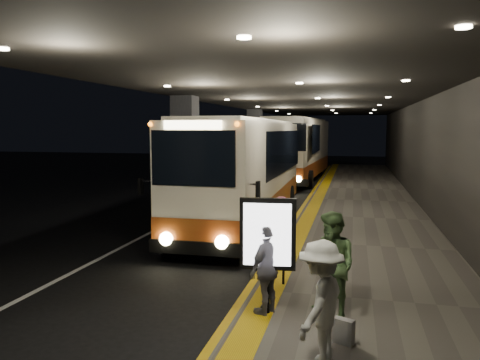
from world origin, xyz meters
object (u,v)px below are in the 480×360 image
at_px(coach_second, 298,152).
at_px(passenger_boarding, 283,229).
at_px(passenger_waiting_green, 332,265).
at_px(coach_main, 246,176).
at_px(stanchion_post, 284,257).
at_px(bag_polka, 344,331).
at_px(passenger_waiting_grey, 267,269).
at_px(passenger_waiting_white, 321,303).
at_px(info_sign, 268,236).

distance_m(coach_second, passenger_boarding, 18.78).
distance_m(coach_second, passenger_waiting_green, 21.90).
distance_m(coach_main, stanchion_post, 6.95).
bearing_deg(coach_main, passenger_boarding, -68.65).
bearing_deg(passenger_boarding, bag_polka, -161.05).
bearing_deg(coach_main, coach_second, 88.50).
relative_size(passenger_boarding, passenger_waiting_grey, 1.01).
distance_m(passenger_waiting_white, info_sign, 1.86).
bearing_deg(passenger_waiting_green, stanchion_post, 171.51).
height_order(bag_polka, stanchion_post, stanchion_post).
bearing_deg(bag_polka, passenger_waiting_green, 102.93).
distance_m(passenger_waiting_white, passenger_waiting_grey, 1.81).
height_order(coach_second, info_sign, coach_second).
distance_m(passenger_waiting_green, stanchion_post, 1.76).
xyz_separation_m(passenger_boarding, stanchion_post, (0.25, -1.59, -0.22)).
height_order(coach_main, coach_second, coach_second).
height_order(passenger_waiting_green, info_sign, info_sign).
relative_size(coach_main, passenger_waiting_green, 6.33).
relative_size(coach_main, passenger_waiting_grey, 7.23).
bearing_deg(coach_main, passenger_waiting_green, -68.41).
xyz_separation_m(coach_main, coach_second, (0.16, 13.75, 0.16)).
relative_size(passenger_boarding, stanchion_post, 1.39).
xyz_separation_m(passenger_waiting_grey, bag_polka, (1.28, -0.85, -0.59)).
relative_size(coach_main, bag_polka, 30.20).
bearing_deg(passenger_waiting_white, passenger_waiting_grey, -130.29).
distance_m(coach_main, passenger_waiting_green, 8.58).
xyz_separation_m(bag_polka, stanchion_post, (-1.23, 2.35, 0.37)).
distance_m(coach_second, passenger_waiting_grey, 21.87).
height_order(passenger_boarding, passenger_waiting_white, passenger_waiting_white).
height_order(passenger_boarding, passenger_waiting_green, passenger_waiting_green).
bearing_deg(stanchion_post, info_sign, -91.84).
relative_size(coach_second, passenger_waiting_grey, 7.88).
relative_size(passenger_boarding, info_sign, 0.79).
xyz_separation_m(coach_main, stanchion_post, (2.25, -6.50, -0.95)).
height_order(passenger_boarding, passenger_waiting_grey, passenger_boarding).
distance_m(coach_main, info_sign, 8.32).
relative_size(bag_polka, info_sign, 0.19).
bearing_deg(passenger_boarding, coach_main, 20.59).
distance_m(passenger_boarding, bag_polka, 4.25).
xyz_separation_m(coach_main, passenger_waiting_grey, (2.20, -8.01, -0.74)).
relative_size(coach_main, passenger_boarding, 7.18).
distance_m(passenger_waiting_green, passenger_waiting_grey, 1.08).
xyz_separation_m(passenger_waiting_white, bag_polka, (0.29, 0.67, -0.65)).
height_order(coach_main, passenger_waiting_green, coach_main).
xyz_separation_m(passenger_waiting_green, info_sign, (-1.06, -0.12, 0.45)).
bearing_deg(bag_polka, passenger_waiting_grey, 146.63).
height_order(info_sign, stanchion_post, info_sign).
relative_size(passenger_waiting_white, info_sign, 0.85).
relative_size(passenger_waiting_green, info_sign, 0.89).
xyz_separation_m(coach_second, stanchion_post, (2.09, -20.26, -1.11)).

